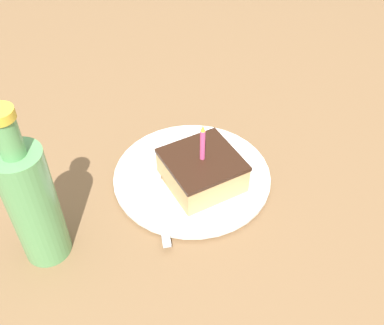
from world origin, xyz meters
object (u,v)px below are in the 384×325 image
at_px(plate, 192,176).
at_px(fork, 159,192).
at_px(bottle, 32,202).
at_px(cake_slice, 202,170).

xyz_separation_m(plate, fork, (-0.01, 0.07, 0.01)).
bearing_deg(bottle, plate, -84.61).
distance_m(plate, fork, 0.07).
relative_size(cake_slice, bottle, 0.47).
bearing_deg(bottle, cake_slice, -89.93).
bearing_deg(cake_slice, fork, 81.61).
distance_m(fork, bottle, 0.20).
height_order(cake_slice, fork, cake_slice).
relative_size(plate, bottle, 1.04).
xyz_separation_m(fork, bottle, (-0.01, 0.18, 0.09)).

